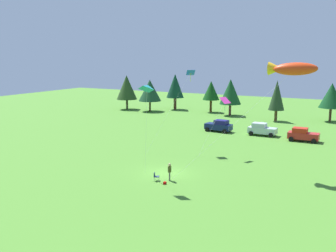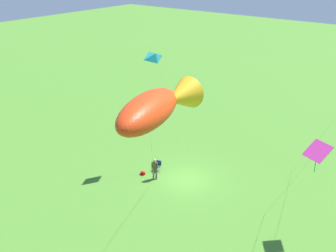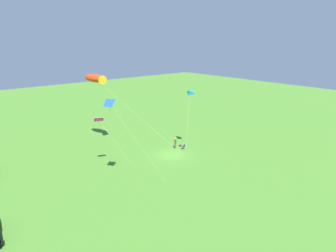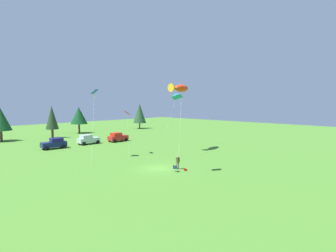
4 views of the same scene
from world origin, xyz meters
name	(u,v)px [view 2 (image 2 of 4)]	position (x,y,z in m)	size (l,w,h in m)	color
ground_plane	(187,179)	(0.00, 0.00, 0.00)	(160.00, 160.00, 0.00)	#467E29
person_kite_flyer	(155,167)	(1.46, -2.00, 1.02)	(0.46, 0.51, 1.74)	#554A4C
folding_chair	(158,165)	(0.28, -2.67, 0.49)	(0.61, 0.61, 0.82)	navy
backpack_on_grass	(143,173)	(1.56, -3.17, 0.11)	(0.32, 0.22, 0.22)	#A30605
kite_large_fish	(157,107)	(10.83, 6.00, 10.69)	(11.99, 9.31, 11.39)	red
kite_delta_teal	(156,57)	(-0.23, -3.14, 9.06)	(2.45, 2.68, 9.51)	teal
kite_diamond_rainbow	(317,153)	(2.64, 9.84, 6.60)	(2.79, 3.95, 7.08)	#DB349D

